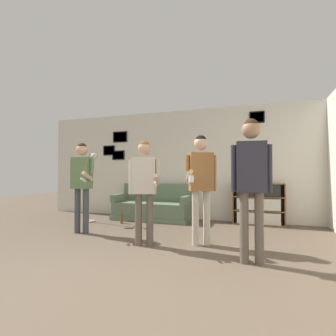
{
  "coord_description": "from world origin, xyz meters",
  "views": [
    {
      "loc": [
        1.59,
        -2.05,
        1.13
      ],
      "look_at": [
        0.12,
        2.12,
        1.21
      ],
      "focal_mm": 28.0,
      "sensor_mm": 36.0,
      "label": 1
    }
  ],
  "objects_px": {
    "person_watcher_holding_cup": "(201,177)",
    "bottle_on_floor": "(122,218)",
    "bookshelf": "(258,204)",
    "floor_lamp": "(89,172)",
    "couch": "(153,208)",
    "person_player_foreground_left": "(82,177)",
    "person_player_foreground_center": "(144,181)",
    "person_spectator_near_bookshelf": "(251,173)"
  },
  "relations": [
    {
      "from": "person_watcher_holding_cup",
      "to": "person_player_foreground_left",
      "type": "bearing_deg",
      "value": 178.75
    },
    {
      "from": "person_player_foreground_left",
      "to": "bottle_on_floor",
      "type": "bearing_deg",
      "value": 77.72
    },
    {
      "from": "bottle_on_floor",
      "to": "person_player_foreground_center",
      "type": "bearing_deg",
      "value": -50.12
    },
    {
      "from": "floor_lamp",
      "to": "person_watcher_holding_cup",
      "type": "bearing_deg",
      "value": -20.05
    },
    {
      "from": "couch",
      "to": "person_player_foreground_left",
      "type": "relative_size",
      "value": 1.1
    },
    {
      "from": "person_player_foreground_left",
      "to": "person_player_foreground_center",
      "type": "relative_size",
      "value": 1.04
    },
    {
      "from": "person_player_foreground_center",
      "to": "person_spectator_near_bookshelf",
      "type": "relative_size",
      "value": 0.9
    },
    {
      "from": "person_player_foreground_center",
      "to": "couch",
      "type": "bearing_deg",
      "value": 109.43
    },
    {
      "from": "person_player_foreground_center",
      "to": "person_player_foreground_left",
      "type": "bearing_deg",
      "value": 165.76
    },
    {
      "from": "person_player_foreground_center",
      "to": "bottle_on_floor",
      "type": "bearing_deg",
      "value": 129.88
    },
    {
      "from": "floor_lamp",
      "to": "person_spectator_near_bookshelf",
      "type": "height_order",
      "value": "person_spectator_near_bookshelf"
    },
    {
      "from": "floor_lamp",
      "to": "person_player_foreground_center",
      "type": "distance_m",
      "value": 2.45
    },
    {
      "from": "couch",
      "to": "person_watcher_holding_cup",
      "type": "relative_size",
      "value": 1.08
    },
    {
      "from": "bookshelf",
      "to": "person_player_foreground_left",
      "type": "distance_m",
      "value": 3.75
    },
    {
      "from": "person_spectator_near_bookshelf",
      "to": "bottle_on_floor",
      "type": "relative_size",
      "value": 6.29
    },
    {
      "from": "couch",
      "to": "person_player_foreground_center",
      "type": "height_order",
      "value": "person_player_foreground_center"
    },
    {
      "from": "couch",
      "to": "person_watcher_holding_cup",
      "type": "bearing_deg",
      "value": -49.02
    },
    {
      "from": "floor_lamp",
      "to": "person_player_foreground_left",
      "type": "distance_m",
      "value": 1.15
    },
    {
      "from": "bookshelf",
      "to": "person_watcher_holding_cup",
      "type": "xyz_separation_m",
      "value": [
        -0.84,
        -2.03,
        0.62
      ]
    },
    {
      "from": "couch",
      "to": "floor_lamp",
      "type": "bearing_deg",
      "value": -148.18
    },
    {
      "from": "person_player_foreground_center",
      "to": "bookshelf",
      "type": "bearing_deg",
      "value": 54.65
    },
    {
      "from": "bookshelf",
      "to": "bottle_on_floor",
      "type": "bearing_deg",
      "value": -162.92
    },
    {
      "from": "couch",
      "to": "person_player_foreground_left",
      "type": "xyz_separation_m",
      "value": [
        -0.7,
        -1.78,
        0.76
      ]
    },
    {
      "from": "floor_lamp",
      "to": "person_watcher_holding_cup",
      "type": "xyz_separation_m",
      "value": [
        2.86,
        -1.04,
        -0.08
      ]
    },
    {
      "from": "person_watcher_holding_cup",
      "to": "bottle_on_floor",
      "type": "xyz_separation_m",
      "value": [
        -2.06,
        1.14,
        -0.96
      ]
    },
    {
      "from": "person_player_foreground_left",
      "to": "person_watcher_holding_cup",
      "type": "height_order",
      "value": "person_watcher_holding_cup"
    },
    {
      "from": "floor_lamp",
      "to": "couch",
      "type": "bearing_deg",
      "value": 31.82
    },
    {
      "from": "person_player_foreground_left",
      "to": "person_spectator_near_bookshelf",
      "type": "height_order",
      "value": "person_spectator_near_bookshelf"
    },
    {
      "from": "bookshelf",
      "to": "floor_lamp",
      "type": "relative_size",
      "value": 0.69
    },
    {
      "from": "floor_lamp",
      "to": "bottle_on_floor",
      "type": "height_order",
      "value": "floor_lamp"
    },
    {
      "from": "bookshelf",
      "to": "bottle_on_floor",
      "type": "height_order",
      "value": "bookshelf"
    },
    {
      "from": "couch",
      "to": "bookshelf",
      "type": "bearing_deg",
      "value": 4.7
    },
    {
      "from": "bookshelf",
      "to": "person_player_foreground_center",
      "type": "bearing_deg",
      "value": -125.35
    },
    {
      "from": "couch",
      "to": "bottle_on_floor",
      "type": "xyz_separation_m",
      "value": [
        -0.46,
        -0.69,
        -0.17
      ]
    },
    {
      "from": "person_player_foreground_left",
      "to": "person_player_foreground_center",
      "type": "distance_m",
      "value": 1.51
    },
    {
      "from": "person_player_foreground_left",
      "to": "bottle_on_floor",
      "type": "relative_size",
      "value": 5.88
    },
    {
      "from": "person_player_foreground_left",
      "to": "person_spectator_near_bookshelf",
      "type": "bearing_deg",
      "value": -12.29
    },
    {
      "from": "bottle_on_floor",
      "to": "person_watcher_holding_cup",
      "type": "bearing_deg",
      "value": -29.08
    },
    {
      "from": "bookshelf",
      "to": "person_spectator_near_bookshelf",
      "type": "height_order",
      "value": "person_spectator_near_bookshelf"
    },
    {
      "from": "person_spectator_near_bookshelf",
      "to": "couch",
      "type": "bearing_deg",
      "value": 134.01
    },
    {
      "from": "bookshelf",
      "to": "person_player_foreground_center",
      "type": "distance_m",
      "value": 2.94
    },
    {
      "from": "couch",
      "to": "person_player_foreground_center",
      "type": "relative_size",
      "value": 1.14
    }
  ]
}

